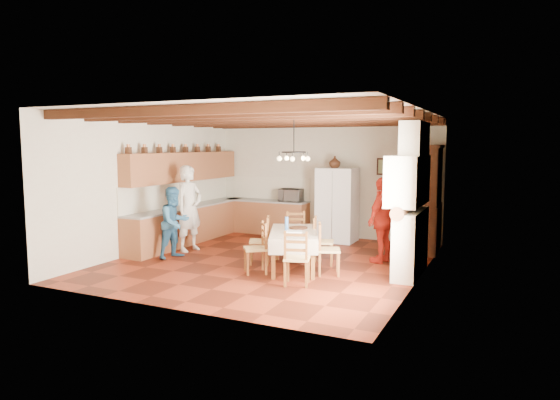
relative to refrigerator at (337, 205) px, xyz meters
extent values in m
cube|color=#49180C|center=(-0.55, -2.67, -0.92)|extent=(6.00, 6.50, 0.02)
cube|color=silver|center=(-0.55, -2.67, 2.10)|extent=(6.00, 6.50, 0.02)
cube|color=beige|center=(-0.55, 0.59, 0.59)|extent=(6.00, 0.02, 3.00)
cube|color=beige|center=(-0.55, -5.93, 0.59)|extent=(6.00, 0.02, 3.00)
cube|color=beige|center=(-3.56, -2.67, 0.59)|extent=(0.02, 6.50, 3.00)
cube|color=beige|center=(2.46, -2.67, 0.59)|extent=(0.02, 6.50, 3.00)
cube|color=brown|center=(-3.25, -1.62, -0.48)|extent=(0.60, 4.30, 0.86)
cube|color=brown|center=(-2.10, 0.28, -0.48)|extent=(2.30, 0.60, 0.86)
cube|color=slate|center=(-3.25, -1.62, -0.03)|extent=(0.62, 4.30, 0.04)
cube|color=slate|center=(-2.10, 0.28, -0.03)|extent=(2.34, 0.62, 0.04)
cube|color=white|center=(-3.54, -1.62, 0.29)|extent=(0.03, 4.30, 0.60)
cube|color=white|center=(-2.10, 0.56, 0.29)|extent=(2.30, 0.03, 0.60)
cube|color=brown|center=(-3.38, -1.62, 0.94)|extent=(0.35, 4.20, 0.70)
cube|color=black|center=(1.00, 0.56, 0.94)|extent=(0.34, 0.03, 0.42)
cube|color=white|center=(0.00, 0.00, 0.00)|extent=(0.91, 0.75, 1.82)
cube|color=beige|center=(0.13, -3.00, -0.19)|extent=(1.46, 1.90, 0.05)
cube|color=brown|center=(0.11, -3.83, -0.56)|extent=(0.09, 0.09, 0.70)
cube|color=brown|center=(0.75, -3.56, -0.56)|extent=(0.09, 0.09, 0.70)
cube|color=brown|center=(-0.49, -2.44, -0.56)|extent=(0.09, 0.09, 0.70)
cube|color=brown|center=(0.16, -2.16, -0.56)|extent=(0.09, 0.09, 0.70)
torus|color=black|center=(0.13, -3.00, 1.34)|extent=(0.47, 0.47, 0.03)
imported|color=silver|center=(-2.65, -2.47, 0.06)|extent=(0.59, 0.78, 1.93)
imported|color=teal|center=(-2.52, -3.19, -0.15)|extent=(0.73, 0.85, 1.51)
imported|color=#A81D11|center=(1.56, -1.73, -0.04)|extent=(0.70, 1.10, 1.74)
imported|color=silver|center=(-1.37, 0.28, 0.15)|extent=(0.61, 0.43, 0.33)
imported|color=#3A2112|center=(-0.08, 0.00, 1.06)|extent=(0.35, 0.35, 0.29)
camera|label=1|loc=(3.90, -11.65, 1.49)|focal=32.00mm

